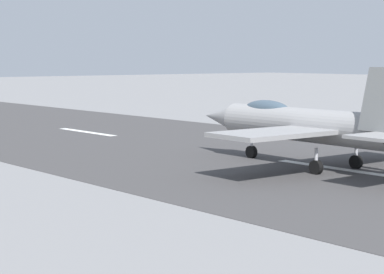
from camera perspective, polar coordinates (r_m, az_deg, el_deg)
The scene contains 4 objects.
ground_plane at distance 41.05m, azimuth 10.69°, elevation -2.38°, with size 400.00×400.00×0.00m, color gray.
runway_strip at distance 41.04m, azimuth 10.71°, elevation -2.37°, with size 240.00×26.00×0.02m.
fighter_jet at distance 40.64m, azimuth 9.38°, elevation 0.98°, with size 17.22×14.26×5.61m.
crew_person at distance 56.42m, azimuth 7.10°, elevation 0.82°, with size 0.70×0.36×1.65m.
Camera 1 is at (-25.83, 31.33, 6.01)m, focal length 68.06 mm.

